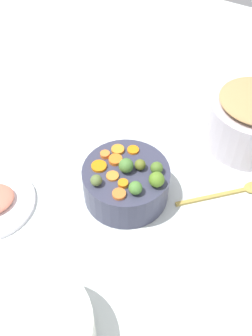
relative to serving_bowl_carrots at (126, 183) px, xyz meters
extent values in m
cube|color=silver|center=(-0.03, -0.01, -0.06)|extent=(2.40, 2.40, 0.02)
cylinder|color=#38394F|center=(0.00, 0.00, 0.00)|extent=(0.22, 0.22, 0.10)
cylinder|color=#BEB4BD|center=(-0.20, -0.37, 0.02)|extent=(0.26, 0.26, 0.14)
cylinder|color=orange|center=(0.06, 0.03, 0.05)|extent=(0.05, 0.05, 0.01)
cylinder|color=orange|center=(0.05, -0.05, 0.05)|extent=(0.04, 0.04, 0.01)
cylinder|color=orange|center=(-0.02, 0.04, 0.05)|extent=(0.03, 0.03, 0.01)
cylinder|color=orange|center=(-0.03, 0.07, 0.05)|extent=(0.05, 0.05, 0.01)
cylinder|color=orange|center=(0.07, -0.01, 0.05)|extent=(0.03, 0.03, 0.01)
cylinder|color=orange|center=(0.02, -0.07, 0.05)|extent=(0.03, 0.03, 0.01)
cylinder|color=orange|center=(0.02, 0.03, 0.05)|extent=(0.03, 0.03, 0.01)
cylinder|color=orange|center=(0.04, -0.01, 0.05)|extent=(0.04, 0.04, 0.01)
sphere|color=#596D37|center=(0.04, 0.07, 0.06)|extent=(0.03, 0.03, 0.03)
sphere|color=#4C8135|center=(-0.05, 0.05, 0.07)|extent=(0.03, 0.03, 0.03)
sphere|color=#4D7129|center=(-0.07, -0.04, 0.06)|extent=(0.03, 0.03, 0.03)
sphere|color=#578125|center=(-0.09, 0.00, 0.07)|extent=(0.04, 0.04, 0.04)
sphere|color=#487A34|center=(0.00, 0.00, 0.07)|extent=(0.04, 0.04, 0.04)
sphere|color=#606C25|center=(-0.02, -0.02, 0.06)|extent=(0.03, 0.03, 0.03)
cube|color=#A88E40|center=(-0.20, -0.11, -0.04)|extent=(0.15, 0.16, 0.01)
cylinder|color=white|center=(-0.05, 0.42, 0.01)|extent=(0.24, 0.24, 0.11)
camera|label=1|loc=(-0.33, 0.53, 0.77)|focal=40.72mm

